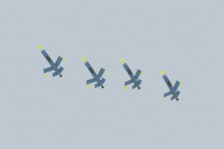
{
  "coord_description": "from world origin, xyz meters",
  "views": [
    {
      "loc": [
        4.97,
        -5.2,
        1.56
      ],
      "look_at": [
        -18.34,
        72.16,
        133.9
      ],
      "focal_mm": 60.23,
      "sensor_mm": 36.0,
      "label": 1
    }
  ],
  "objects_px": {
    "fighter_jet_left_wing": "(93,73)",
    "fighter_jet_left_outer": "(170,86)",
    "fighter_jet_right_wing": "(131,75)",
    "fighter_jet_lead": "(51,62)"
  },
  "relations": [
    {
      "from": "fighter_jet_lead",
      "to": "fighter_jet_left_wing",
      "type": "height_order",
      "value": "fighter_jet_lead"
    },
    {
      "from": "fighter_jet_lead",
      "to": "fighter_jet_right_wing",
      "type": "bearing_deg",
      "value": -138.04
    },
    {
      "from": "fighter_jet_left_wing",
      "to": "fighter_jet_left_outer",
      "type": "bearing_deg",
      "value": -139.83
    },
    {
      "from": "fighter_jet_lead",
      "to": "fighter_jet_left_wing",
      "type": "distance_m",
      "value": 17.85
    },
    {
      "from": "fighter_jet_lead",
      "to": "fighter_jet_left_wing",
      "type": "bearing_deg",
      "value": -134.51
    },
    {
      "from": "fighter_jet_left_wing",
      "to": "fighter_jet_right_wing",
      "type": "height_order",
      "value": "fighter_jet_right_wing"
    },
    {
      "from": "fighter_jet_lead",
      "to": "fighter_jet_left_outer",
      "type": "height_order",
      "value": "fighter_jet_lead"
    },
    {
      "from": "fighter_jet_right_wing",
      "to": "fighter_jet_left_wing",
      "type": "bearing_deg",
      "value": 37.94
    },
    {
      "from": "fighter_jet_right_wing",
      "to": "fighter_jet_left_outer",
      "type": "bearing_deg",
      "value": -137.75
    },
    {
      "from": "fighter_jet_lead",
      "to": "fighter_jet_right_wing",
      "type": "height_order",
      "value": "fighter_jet_right_wing"
    }
  ]
}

